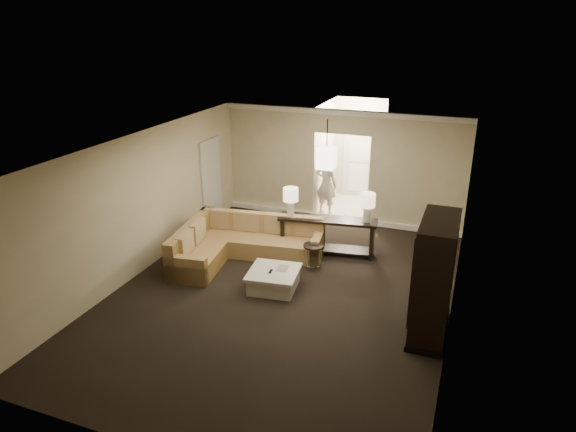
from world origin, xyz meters
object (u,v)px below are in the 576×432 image
at_px(console_table, 327,233).
at_px(armoire, 433,281).
at_px(person, 327,181).
at_px(sectional_sofa, 239,243).
at_px(drink_table, 313,252).
at_px(coffee_table, 274,279).

relative_size(console_table, armoire, 1.09).
height_order(console_table, person, person).
bearing_deg(sectional_sofa, drink_table, -5.05).
distance_m(armoire, drink_table, 2.95).
distance_m(console_table, drink_table, 0.81).
xyz_separation_m(sectional_sofa, coffee_table, (1.19, -0.98, -0.14)).
bearing_deg(armoire, drink_table, 148.69).
bearing_deg(coffee_table, person, 93.11).
relative_size(armoire, drink_table, 3.79).
relative_size(console_table, drink_table, 4.11).
bearing_deg(coffee_table, drink_table, 67.45).
relative_size(sectional_sofa, coffee_table, 2.80).
bearing_deg(drink_table, armoire, -31.31).
height_order(console_table, armoire, armoire).
bearing_deg(drink_table, console_table, 86.06).
relative_size(console_table, person, 1.20).
bearing_deg(sectional_sofa, person, 65.17).
relative_size(sectional_sofa, console_table, 1.35).
height_order(sectional_sofa, coffee_table, sectional_sofa).
relative_size(coffee_table, armoire, 0.52).
bearing_deg(armoire, coffee_table, 171.36).
xyz_separation_m(sectional_sofa, armoire, (4.11, -1.42, 0.62)).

